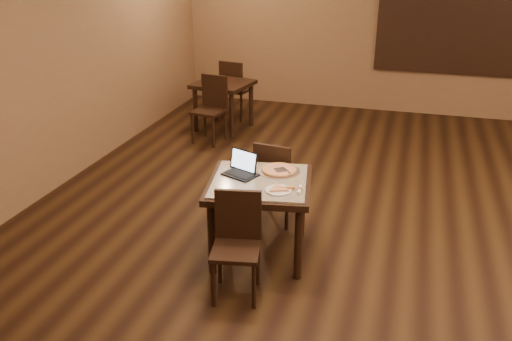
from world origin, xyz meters
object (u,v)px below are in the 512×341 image
(other_table_b, at_px, (223,90))
(laptop, at_px, (242,168))
(chair_main_far, at_px, (275,178))
(other_table_b_chair_near, at_px, (211,105))
(chair_main_near, at_px, (237,238))
(other_table_b_chair_far, at_px, (234,86))
(pizza_pan, at_px, (279,171))
(tiled_table, at_px, (260,190))

(other_table_b, bearing_deg, laptop, -57.70)
(chair_main_far, height_order, other_table_b_chair_near, other_table_b_chair_near)
(laptop, bearing_deg, chair_main_far, 92.18)
(chair_main_near, relative_size, other_table_b_chair_far, 0.92)
(other_table_b_chair_near, bearing_deg, other_table_b, 101.39)
(laptop, bearing_deg, pizza_pan, 45.96)
(tiled_table, xyz_separation_m, chair_main_far, (-0.01, 0.62, -0.15))
(chair_main_far, height_order, pizza_pan, chair_main_far)
(tiled_table, bearing_deg, pizza_pan, 53.78)
(chair_main_far, distance_m, pizza_pan, 0.48)
(laptop, bearing_deg, other_table_b_chair_far, 131.66)
(pizza_pan, distance_m, other_table_b_chair_far, 4.12)
(chair_main_far, distance_m, laptop, 0.63)
(chair_main_near, relative_size, laptop, 2.48)
(tiled_table, height_order, chair_main_near, chair_main_near)
(other_table_b_chair_near, bearing_deg, pizza_pan, -47.48)
(chair_main_near, height_order, laptop, laptop)
(other_table_b_chair_far, bearing_deg, other_table_b, 101.39)
(chair_main_near, distance_m, other_table_b_chair_far, 4.87)
(other_table_b, relative_size, other_table_b_chair_far, 0.95)
(laptop, height_order, pizza_pan, laptop)
(tiled_table, height_order, pizza_pan, pizza_pan)
(chair_main_far, relative_size, other_table_b_chair_far, 0.94)
(other_table_b_chair_near, relative_size, other_table_b_chair_far, 1.00)
(chair_main_near, relative_size, other_table_b_chair_near, 0.92)
(pizza_pan, height_order, other_table_b_chair_far, other_table_b_chair_far)
(tiled_table, xyz_separation_m, pizza_pan, (0.12, 0.24, 0.11))
(other_table_b, xyz_separation_m, other_table_b_chair_near, (0.01, -0.56, -0.08))
(laptop, distance_m, other_table_b_chair_far, 4.13)
(chair_main_near, relative_size, pizza_pan, 2.27)
(chair_main_near, bearing_deg, other_table_b_chair_far, 98.27)
(chair_main_near, height_order, other_table_b_chair_near, other_table_b_chair_near)
(chair_main_far, height_order, other_table_b_chair_far, other_table_b_chair_far)
(tiled_table, relative_size, other_table_b, 1.15)
(chair_main_far, xyz_separation_m, laptop, (-0.19, -0.52, 0.31))
(chair_main_near, xyz_separation_m, other_table_b, (-1.55, 4.04, 0.12))
(other_table_b, bearing_deg, pizza_pan, -52.13)
(chair_main_far, bearing_deg, chair_main_near, 97.66)
(tiled_table, height_order, laptop, laptop)
(other_table_b_chair_far, bearing_deg, laptop, 119.50)
(chair_main_near, xyz_separation_m, laptop, (-0.19, 0.72, 0.31))
(chair_main_far, xyz_separation_m, other_table_b, (-1.56, 2.80, 0.11))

